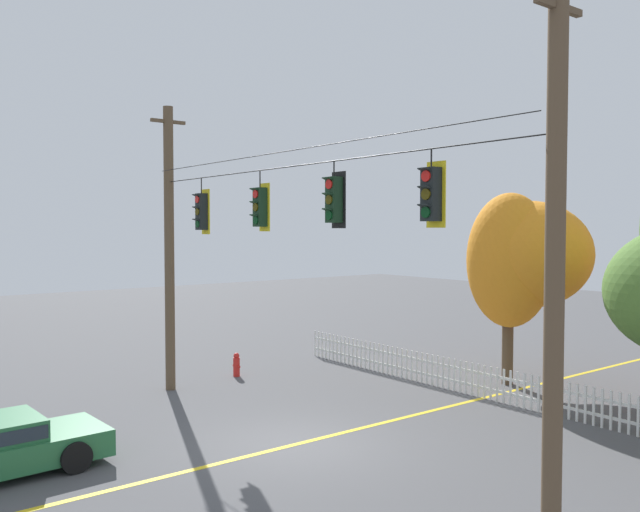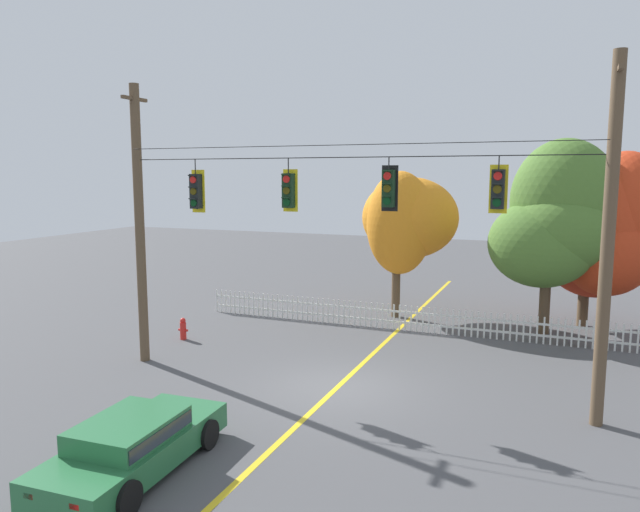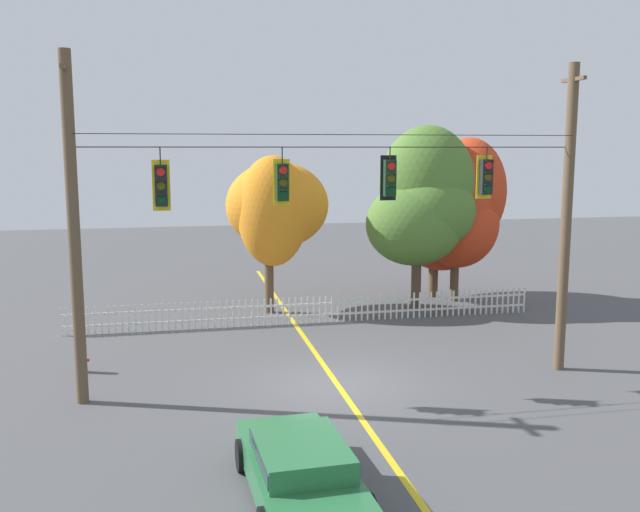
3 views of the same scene
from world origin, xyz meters
The scene contains 14 objects.
ground centered at (0.00, 0.00, 0.00)m, with size 80.00×80.00×0.00m, color #4C4C4F.
lane_centerline_stripe centered at (0.00, 0.00, 0.00)m, with size 0.16×36.00×0.01m, color gold.
signal_support_span centered at (0.00, 0.00, 4.37)m, with size 13.39×1.10×8.59m.
traffic_signal_southbound_primary centered at (-4.45, 0.01, 5.39)m, with size 0.43×0.38×1.56m.
traffic_signal_westbound_side centered at (-1.45, 0.01, 5.44)m, with size 0.43×0.38×1.47m.
traffic_signal_eastbound_side centered at (1.39, 0.01, 5.53)m, with size 0.43×0.38×1.39m.
traffic_signal_northbound_primary centered at (4.09, 0.01, 5.53)m, with size 0.43×0.38×1.38m.
white_picket_fence centered at (0.48, 6.72, 0.49)m, with size 17.11×0.06×0.97m.
autumn_maple_near_fence centered at (-0.34, 8.95, 4.04)m, with size 3.98×3.61×6.03m.
autumn_maple_mid centered at (5.40, 8.31, 4.16)m, with size 4.48×3.81×7.19m.
autumn_oak_far_east centered at (6.80, 10.08, 3.48)m, with size 4.12×3.91×5.72m.
autumn_maple_far_west centered at (7.32, 9.07, 3.95)m, with size 3.75×3.31×6.73m.
parked_car centered at (-2.09, -5.96, 0.60)m, with size 2.06×4.46×1.15m.
fire_hydrant centered at (-6.84, 2.50, 0.39)m, with size 0.38×0.22×0.79m.
Camera 3 is at (-4.18, -17.69, 6.30)m, focal length 39.46 mm.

